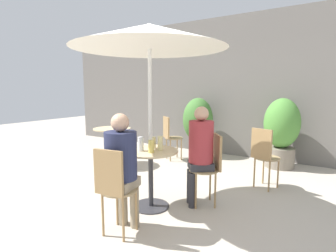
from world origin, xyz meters
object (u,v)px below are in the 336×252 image
at_px(beer_glass_1, 151,146).
at_px(beer_glass_2, 160,143).
at_px(seated_person_0, 122,162).
at_px(bistro_chair_2, 170,134).
at_px(beer_glass_0, 141,144).
at_px(potted_plant_1, 281,130).
at_px(cafe_table_far, 112,139).
at_px(bistro_chair_0, 114,184).
at_px(bistro_chair_3, 264,153).
at_px(seated_person_1, 200,147).
at_px(potted_plant_0, 198,122).
at_px(bistro_chair_1, 211,163).
at_px(cafe_table_near, 151,167).
at_px(umbrella, 149,37).
at_px(beer_glass_3, 153,142).

xyz_separation_m(beer_glass_1, beer_glass_2, (0.02, 0.16, 0.01)).
distance_m(seated_person_0, beer_glass_1, 0.51).
relative_size(bistro_chair_2, beer_glass_0, 5.21).
xyz_separation_m(beer_glass_1, potted_plant_1, (0.99, 2.74, -0.09)).
bearing_deg(cafe_table_far, potted_plant_1, 29.52).
relative_size(bistro_chair_0, bistro_chair_3, 1.00).
relative_size(cafe_table_far, seated_person_1, 0.58).
bearing_deg(potted_plant_0, seated_person_0, -77.65).
distance_m(cafe_table_far, potted_plant_1, 3.17).
bearing_deg(bistro_chair_3, bistro_chair_0, 85.14).
height_order(bistro_chair_2, bistro_chair_3, same).
bearing_deg(bistro_chair_2, cafe_table_far, 90.19).
xyz_separation_m(bistro_chair_0, bistro_chair_1, (0.49, 1.20, 0.00)).
distance_m(seated_person_1, potted_plant_0, 2.51).
distance_m(cafe_table_near, beer_glass_2, 0.33).
xyz_separation_m(cafe_table_far, beer_glass_1, (1.76, -1.18, 0.28)).
bearing_deg(seated_person_1, seated_person_0, -60.04).
bearing_deg(cafe_table_near, beer_glass_0, -129.61).
bearing_deg(bistro_chair_3, potted_plant_0, -17.94).
bearing_deg(beer_glass_2, umbrella, -144.17).
bearing_deg(bistro_chair_0, cafe_table_near, -90.00).
xyz_separation_m(beer_glass_0, potted_plant_1, (1.14, 2.74, -0.11)).
distance_m(cafe_table_far, potted_plant_0, 1.88).
relative_size(cafe_table_far, potted_plant_1, 0.56).
bearing_deg(beer_glass_1, bistro_chair_0, -87.89).
bearing_deg(beer_glass_1, seated_person_0, -89.42).
xyz_separation_m(bistro_chair_2, beer_glass_0, (0.88, -2.09, 0.26)).
xyz_separation_m(cafe_table_near, potted_plant_1, (1.07, 2.65, 0.20)).
height_order(potted_plant_0, potted_plant_1, potted_plant_1).
relative_size(bistro_chair_2, beer_glass_2, 5.20).
distance_m(seated_person_0, seated_person_1, 1.05).
bearing_deg(umbrella, seated_person_0, -82.34).
bearing_deg(cafe_table_near, bistro_chair_2, 115.55).
bearing_deg(bistro_chair_0, beer_glass_0, -82.53).
bearing_deg(bistro_chair_1, bistro_chair_3, 115.47).
bearing_deg(beer_glass_2, beer_glass_0, -136.89).
xyz_separation_m(cafe_table_near, bistro_chair_3, (1.04, 1.35, 0.04)).
bearing_deg(beer_glass_2, potted_plant_1, 69.34).
bearing_deg(bistro_chair_3, cafe_table_far, 24.91).
height_order(bistro_chair_2, seated_person_1, seated_person_1).
bearing_deg(bistro_chair_3, beer_glass_1, 75.54).
relative_size(bistro_chair_3, umbrella, 0.41).
bearing_deg(seated_person_1, cafe_table_near, -90.00).
bearing_deg(seated_person_0, cafe_table_far, -51.36).
relative_size(bistro_chair_3, seated_person_0, 0.74).
distance_m(cafe_table_near, umbrella, 1.54).
xyz_separation_m(seated_person_0, seated_person_1, (0.40, 0.97, 0.02)).
xyz_separation_m(cafe_table_far, bistro_chair_3, (2.73, 0.26, 0.03)).
xyz_separation_m(cafe_table_far, umbrella, (1.69, -1.09, 1.53)).
bearing_deg(beer_glass_3, cafe_table_near, -69.54).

